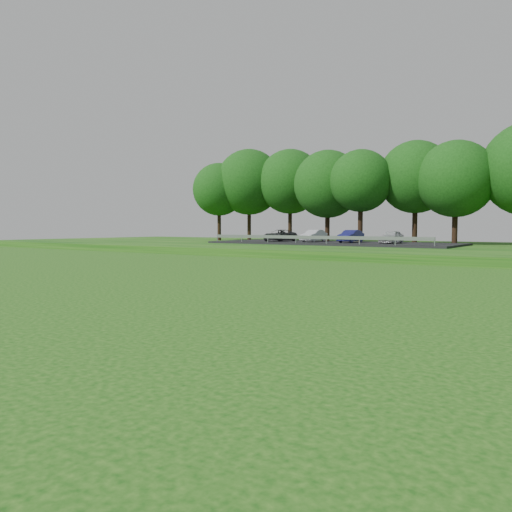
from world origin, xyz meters
The scene contains 1 object.
parking_lot centered at (-24.37, 32.79, 0.99)m, with size 24.00×9.00×1.38m.
Camera 1 is at (-1.98, -11.06, 2.31)m, focal length 35.00 mm.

